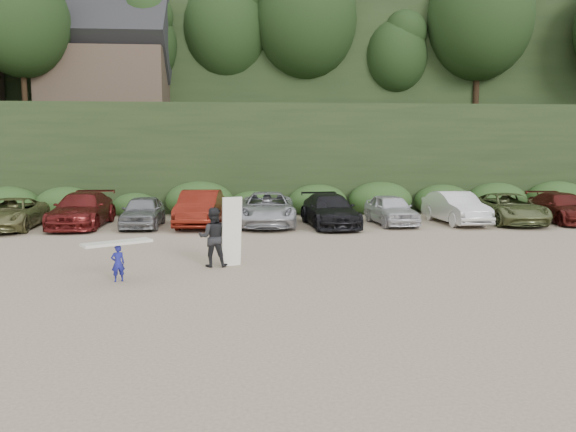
{
  "coord_description": "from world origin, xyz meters",
  "views": [
    {
      "loc": [
        -2.86,
        -15.6,
        3.56
      ],
      "look_at": [
        -1.41,
        3.0,
        1.3
      ],
      "focal_mm": 35.0,
      "sensor_mm": 36.0,
      "label": 1
    }
  ],
  "objects": [
    {
      "name": "ground",
      "position": [
        0.0,
        0.0,
        0.0
      ],
      "size": [
        120.0,
        120.0,
        0.0
      ],
      "primitive_type": "plane",
      "color": "tan",
      "rests_on": "ground"
    },
    {
      "name": "hillside_backdrop",
      "position": [
        -0.26,
        35.93,
        11.22
      ],
      "size": [
        90.0,
        41.5,
        28.0
      ],
      "color": "black",
      "rests_on": "ground"
    },
    {
      "name": "parked_cars",
      "position": [
        -0.52,
        10.07,
        0.75
      ],
      "size": [
        39.42,
        6.06,
        1.63
      ],
      "color": "silver",
      "rests_on": "ground"
    },
    {
      "name": "child_surfer",
      "position": [
        -6.26,
        -0.54,
        0.74
      ],
      "size": [
        1.81,
        1.4,
        1.09
      ],
      "color": "navy",
      "rests_on": "ground"
    },
    {
      "name": "adult_surfer",
      "position": [
        -3.77,
        1.2,
        0.91
      ],
      "size": [
        1.33,
        0.69,
        2.12
      ],
      "color": "black",
      "rests_on": "ground"
    }
  ]
}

